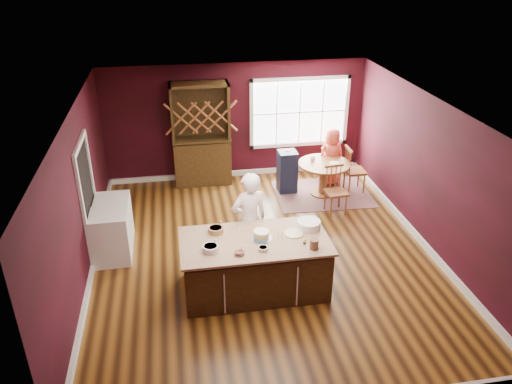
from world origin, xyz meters
TOP-DOWN VIEW (x-y plane):
  - room_shell at (0.00, 0.00)m, footprint 7.00×7.00m
  - window at (1.50, 3.47)m, footprint 2.36×0.10m
  - doorway at (-2.97, 0.60)m, footprint 0.08×1.26m
  - kitchen_island at (-0.32, -0.97)m, footprint 2.31×1.21m
  - dining_table at (1.75, 2.14)m, footprint 1.14×1.14m
  - baker at (-0.29, -0.27)m, footprint 0.72×0.56m
  - layer_cake at (-0.21, -0.95)m, footprint 0.34×0.34m
  - bowl_blue at (-1.02, -1.16)m, footprint 0.24×0.24m
  - bowl_yellow at (-0.89, -0.64)m, footprint 0.24×0.24m
  - bowl_pink at (-0.61, -1.33)m, footprint 0.16×0.16m
  - bowl_olive at (-0.25, -1.27)m, footprint 0.15×0.15m
  - drinking_glass at (0.06, -1.07)m, footprint 0.08×0.08m
  - dinner_plate at (0.32, -0.89)m, footprint 0.30×0.30m
  - white_tub at (0.60, -0.75)m, footprint 0.38×0.38m
  - stoneware_crock at (0.52, -1.36)m, footprint 0.13×0.13m
  - toy_figurine at (0.41, -1.20)m, footprint 0.05×0.05m
  - rug at (1.75, 2.14)m, footprint 2.15×1.69m
  - chair_east at (2.49, 2.20)m, footprint 0.43×0.45m
  - chair_south at (1.76, 1.28)m, footprint 0.47×0.45m
  - chair_north at (2.06, 2.89)m, footprint 0.46×0.45m
  - seated_woman at (2.06, 2.64)m, footprint 0.74×0.57m
  - high_chair at (1.00, 2.44)m, footprint 0.41×0.41m
  - toddler at (1.00, 2.49)m, footprint 0.18×0.14m
  - table_plate at (1.95, 2.08)m, footprint 0.22×0.22m
  - table_cup at (1.54, 2.33)m, footprint 0.14×0.14m
  - hutch at (-0.83, 3.22)m, footprint 1.29×0.54m
  - washer at (-2.64, 0.28)m, footprint 0.63×0.61m
  - dryer at (-2.64, 0.92)m, footprint 0.62×0.60m

SIDE VIEW (x-z plane):
  - rug at x=1.75m, z-range 0.00..0.01m
  - kitchen_island at x=-0.32m, z-range -0.02..0.90m
  - dryer at x=-2.64m, z-range 0.00..0.90m
  - washer at x=-2.64m, z-range 0.00..0.92m
  - high_chair at x=1.00m, z-range 0.00..0.99m
  - chair_north at x=2.06m, z-range 0.00..1.00m
  - chair_south at x=1.76m, z-range 0.00..1.02m
  - chair_east at x=2.49m, z-range 0.00..1.07m
  - dining_table at x=1.75m, z-range 0.16..0.91m
  - seated_woman at x=2.06m, z-range 0.00..1.35m
  - table_plate at x=1.95m, z-range 0.75..0.77m
  - table_cup at x=1.54m, z-range 0.75..0.84m
  - toddler at x=1.00m, z-range 0.68..0.94m
  - baker at x=-0.29m, z-range 0.00..1.74m
  - dinner_plate at x=0.32m, z-range 0.92..0.94m
  - bowl_olive at x=-0.25m, z-range 0.92..0.98m
  - bowl_pink at x=-0.61m, z-range 0.92..0.98m
  - toy_figurine at x=0.41m, z-range 0.92..1.01m
  - bowl_yellow at x=-0.89m, z-range 0.92..1.01m
  - bowl_blue at x=-1.02m, z-range 0.92..1.01m
  - white_tub at x=0.60m, z-range 0.92..1.05m
  - layer_cake at x=-0.21m, z-range 0.92..1.06m
  - stoneware_crock at x=0.52m, z-range 0.92..1.08m
  - drinking_glass at x=0.06m, z-range 0.92..1.09m
  - doorway at x=-2.97m, z-range -0.04..2.09m
  - hutch at x=-0.83m, z-range 0.00..2.36m
  - room_shell at x=0.00m, z-range -2.15..4.85m
  - window at x=1.50m, z-range 0.67..2.33m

